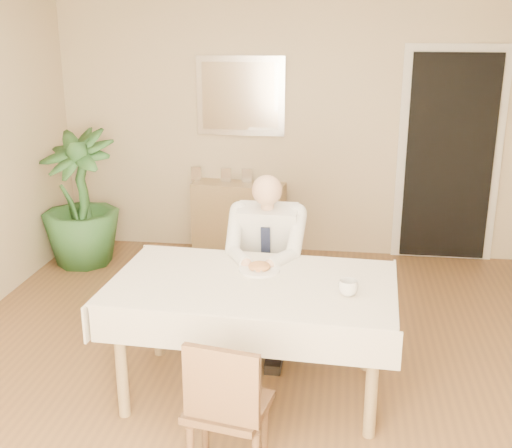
# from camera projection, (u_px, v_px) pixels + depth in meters

# --- Properties ---
(room) EXTENTS (5.00, 5.02, 2.60)m
(room) POSITION_uv_depth(u_px,v_px,m) (248.00, 186.00, 3.85)
(room) COLOR brown
(room) RESTS_ON ground
(window) EXTENTS (1.34, 0.04, 1.44)m
(window) POSITION_uv_depth(u_px,v_px,m) (86.00, 388.00, 1.48)
(window) COLOR white
(window) RESTS_ON room
(doorway) EXTENTS (0.96, 0.07, 2.10)m
(doorway) POSITION_uv_depth(u_px,v_px,m) (449.00, 158.00, 6.06)
(doorway) COLOR white
(doorway) RESTS_ON ground
(mirror) EXTENTS (0.86, 0.04, 0.76)m
(mirror) POSITION_uv_depth(u_px,v_px,m) (240.00, 96.00, 6.17)
(mirror) COLOR silver
(mirror) RESTS_ON room
(dining_table) EXTENTS (1.76, 1.09, 0.75)m
(dining_table) POSITION_uv_depth(u_px,v_px,m) (253.00, 294.00, 3.89)
(dining_table) COLOR olive
(dining_table) RESTS_ON ground
(chair_far) EXTENTS (0.49, 0.49, 0.95)m
(chair_far) POSITION_uv_depth(u_px,v_px,m) (270.00, 262.00, 4.76)
(chair_far) COLOR #432A15
(chair_far) RESTS_ON ground
(chair_near) EXTENTS (0.44, 0.45, 0.81)m
(chair_near) POSITION_uv_depth(u_px,v_px,m) (226.00, 405.00, 3.16)
(chair_near) COLOR #432A15
(chair_near) RESTS_ON ground
(seated_man) EXTENTS (0.48, 0.72, 1.24)m
(seated_man) POSITION_uv_depth(u_px,v_px,m) (265.00, 256.00, 4.44)
(seated_man) COLOR silver
(seated_man) RESTS_ON ground
(plate) EXTENTS (0.26, 0.26, 0.02)m
(plate) POSITION_uv_depth(u_px,v_px,m) (259.00, 270.00, 4.02)
(plate) COLOR white
(plate) RESTS_ON dining_table
(food) EXTENTS (0.14, 0.14, 0.06)m
(food) POSITION_uv_depth(u_px,v_px,m) (259.00, 266.00, 4.01)
(food) COLOR #905C31
(food) RESTS_ON dining_table
(knife) EXTENTS (0.01, 0.13, 0.01)m
(knife) POSITION_uv_depth(u_px,v_px,m) (265.00, 271.00, 3.95)
(knife) COLOR silver
(knife) RESTS_ON dining_table
(fork) EXTENTS (0.01, 0.13, 0.01)m
(fork) POSITION_uv_depth(u_px,v_px,m) (252.00, 270.00, 3.96)
(fork) COLOR silver
(fork) RESTS_ON dining_table
(coffee_mug) EXTENTS (0.12, 0.12, 0.09)m
(coffee_mug) POSITION_uv_depth(u_px,v_px,m) (348.00, 288.00, 3.66)
(coffee_mug) COLOR white
(coffee_mug) RESTS_ON dining_table
(sideboard) EXTENTS (0.93, 0.39, 0.72)m
(sideboard) POSITION_uv_depth(u_px,v_px,m) (239.00, 219.00, 6.39)
(sideboard) COLOR olive
(sideboard) RESTS_ON ground
(photo_frame_left) EXTENTS (0.10, 0.02, 0.14)m
(photo_frame_left) POSITION_uv_depth(u_px,v_px,m) (196.00, 174.00, 6.38)
(photo_frame_left) COLOR silver
(photo_frame_left) RESTS_ON sideboard
(photo_frame_center) EXTENTS (0.10, 0.02, 0.14)m
(photo_frame_center) POSITION_uv_depth(u_px,v_px,m) (226.00, 175.00, 6.32)
(photo_frame_center) COLOR silver
(photo_frame_center) RESTS_ON sideboard
(photo_frame_right) EXTENTS (0.10, 0.02, 0.14)m
(photo_frame_right) POSITION_uv_depth(u_px,v_px,m) (247.00, 176.00, 6.29)
(photo_frame_right) COLOR silver
(photo_frame_right) RESTS_ON sideboard
(potted_palm) EXTENTS (0.86, 0.86, 1.29)m
(potted_palm) POSITION_uv_depth(u_px,v_px,m) (80.00, 199.00, 6.03)
(potted_palm) COLOR #234D22
(potted_palm) RESTS_ON ground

